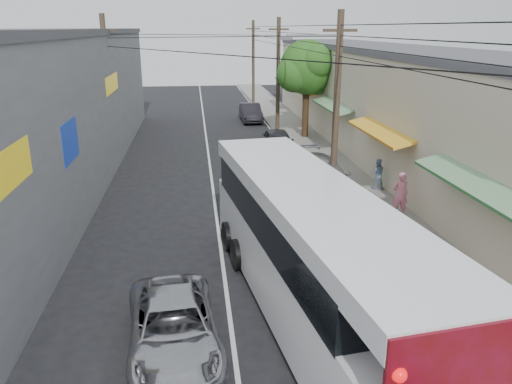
{
  "coord_description": "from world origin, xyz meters",
  "views": [
    {
      "loc": [
        -0.71,
        -7.43,
        7.3
      ],
      "look_at": [
        1.26,
        8.65,
        1.95
      ],
      "focal_mm": 35.0,
      "sensor_mm": 36.0,
      "label": 1
    }
  ],
  "objects_px": {
    "parked_suv": "(318,179)",
    "pedestrian_far": "(377,174)",
    "coach_bus": "(309,250)",
    "pedestrian_near": "(400,194)",
    "parked_car_far": "(251,113)",
    "jeepney": "(174,327)",
    "parked_car_mid": "(278,142)"
  },
  "relations": [
    {
      "from": "parked_car_mid",
      "to": "parked_car_far",
      "type": "xyz_separation_m",
      "value": [
        -0.4,
        11.15,
        -0.02
      ]
    },
    {
      "from": "coach_bus",
      "to": "pedestrian_far",
      "type": "bearing_deg",
      "value": 53.36
    },
    {
      "from": "jeepney",
      "to": "parked_car_mid",
      "type": "xyz_separation_m",
      "value": [
        5.6,
        18.91,
        0.11
      ]
    },
    {
      "from": "coach_bus",
      "to": "pedestrian_near",
      "type": "xyz_separation_m",
      "value": [
        5.14,
        6.35,
        -0.79
      ]
    },
    {
      "from": "coach_bus",
      "to": "parked_car_far",
      "type": "xyz_separation_m",
      "value": [
        1.71,
        28.82,
        -1.1
      ]
    },
    {
      "from": "pedestrian_far",
      "to": "coach_bus",
      "type": "bearing_deg",
      "value": 70.23
    },
    {
      "from": "jeepney",
      "to": "parked_suv",
      "type": "relative_size",
      "value": 0.72
    },
    {
      "from": "jeepney",
      "to": "coach_bus",
      "type": "bearing_deg",
      "value": 14.43
    },
    {
      "from": "jeepney",
      "to": "pedestrian_far",
      "type": "xyz_separation_m",
      "value": [
        9.0,
        11.13,
        0.22
      ]
    },
    {
      "from": "parked_car_far",
      "to": "parked_suv",
      "type": "bearing_deg",
      "value": -88.37
    },
    {
      "from": "jeepney",
      "to": "parked_suv",
      "type": "distance_m",
      "value": 12.06
    },
    {
      "from": "pedestrian_near",
      "to": "parked_car_mid",
      "type": "bearing_deg",
      "value": -67.85
    },
    {
      "from": "parked_suv",
      "to": "parked_car_far",
      "type": "bearing_deg",
      "value": 86.27
    },
    {
      "from": "pedestrian_near",
      "to": "jeepney",
      "type": "bearing_deg",
      "value": 48.49
    },
    {
      "from": "jeepney",
      "to": "pedestrian_far",
      "type": "bearing_deg",
      "value": 45.82
    },
    {
      "from": "pedestrian_near",
      "to": "pedestrian_far",
      "type": "height_order",
      "value": "pedestrian_near"
    },
    {
      "from": "parked_suv",
      "to": "pedestrian_far",
      "type": "bearing_deg",
      "value": 6.72
    },
    {
      "from": "coach_bus",
      "to": "pedestrian_near",
      "type": "relative_size",
      "value": 6.83
    },
    {
      "from": "parked_car_far",
      "to": "pedestrian_near",
      "type": "distance_m",
      "value": 22.73
    },
    {
      "from": "parked_suv",
      "to": "parked_car_far",
      "type": "distance_m",
      "value": 19.63
    },
    {
      "from": "parked_suv",
      "to": "parked_car_mid",
      "type": "xyz_separation_m",
      "value": [
        -0.4,
        8.46,
        -0.17
      ]
    },
    {
      "from": "pedestrian_near",
      "to": "parked_car_far",
      "type": "bearing_deg",
      "value": -74.15
    },
    {
      "from": "parked_car_far",
      "to": "pedestrian_near",
      "type": "bearing_deg",
      "value": -82.02
    },
    {
      "from": "parked_suv",
      "to": "pedestrian_far",
      "type": "distance_m",
      "value": 3.08
    },
    {
      "from": "parked_car_mid",
      "to": "pedestrian_far",
      "type": "height_order",
      "value": "pedestrian_far"
    },
    {
      "from": "parked_car_mid",
      "to": "pedestrian_far",
      "type": "relative_size",
      "value": 2.98
    },
    {
      "from": "coach_bus",
      "to": "pedestrian_far",
      "type": "distance_m",
      "value": 11.36
    },
    {
      "from": "coach_bus",
      "to": "pedestrian_far",
      "type": "xyz_separation_m",
      "value": [
        5.51,
        9.89,
        -0.98
      ]
    },
    {
      "from": "parked_suv",
      "to": "pedestrian_near",
      "type": "relative_size",
      "value": 3.43
    },
    {
      "from": "parked_suv",
      "to": "parked_car_mid",
      "type": "distance_m",
      "value": 8.47
    },
    {
      "from": "jeepney",
      "to": "pedestrian_near",
      "type": "xyz_separation_m",
      "value": [
        8.63,
        7.59,
        0.41
      ]
    },
    {
      "from": "coach_bus",
      "to": "parked_suv",
      "type": "height_order",
      "value": "coach_bus"
    }
  ]
}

